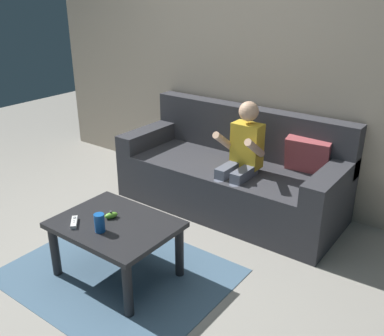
{
  "coord_description": "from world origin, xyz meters",
  "views": [
    {
      "loc": [
        1.94,
        -1.56,
        1.84
      ],
      "look_at": [
        0.2,
        0.81,
        0.6
      ],
      "focal_mm": 40.58,
      "sensor_mm": 36.0,
      "label": 1
    }
  ],
  "objects_px": {
    "coffee_table": "(115,231)",
    "soda_can": "(100,223)",
    "nunchuk_lime": "(111,215)",
    "couch": "(233,175)",
    "person_seated_on_couch": "(241,157)",
    "game_remote_white_near_edge": "(74,222)"
  },
  "relations": [
    {
      "from": "game_remote_white_near_edge",
      "to": "nunchuk_lime",
      "type": "relative_size",
      "value": 1.26
    },
    {
      "from": "game_remote_white_near_edge",
      "to": "nunchuk_lime",
      "type": "bearing_deg",
      "value": 55.78
    },
    {
      "from": "nunchuk_lime",
      "to": "soda_can",
      "type": "height_order",
      "value": "soda_can"
    },
    {
      "from": "soda_can",
      "to": "person_seated_on_couch",
      "type": "bearing_deg",
      "value": 78.39
    },
    {
      "from": "person_seated_on_couch",
      "to": "game_remote_white_near_edge",
      "type": "xyz_separation_m",
      "value": [
        -0.47,
        -1.32,
        -0.15
      ]
    },
    {
      "from": "coffee_table",
      "to": "couch",
      "type": "bearing_deg",
      "value": 85.9
    },
    {
      "from": "nunchuk_lime",
      "to": "soda_can",
      "type": "distance_m",
      "value": 0.18
    },
    {
      "from": "person_seated_on_couch",
      "to": "nunchuk_lime",
      "type": "distance_m",
      "value": 1.18
    },
    {
      "from": "game_remote_white_near_edge",
      "to": "nunchuk_lime",
      "type": "height_order",
      "value": "nunchuk_lime"
    },
    {
      "from": "person_seated_on_couch",
      "to": "coffee_table",
      "type": "height_order",
      "value": "person_seated_on_couch"
    },
    {
      "from": "game_remote_white_near_edge",
      "to": "coffee_table",
      "type": "bearing_deg",
      "value": 40.49
    },
    {
      "from": "couch",
      "to": "game_remote_white_near_edge",
      "type": "bearing_deg",
      "value": -101.07
    },
    {
      "from": "couch",
      "to": "person_seated_on_couch",
      "type": "xyz_separation_m",
      "value": [
        0.17,
        -0.19,
        0.27
      ]
    },
    {
      "from": "person_seated_on_couch",
      "to": "soda_can",
      "type": "xyz_separation_m",
      "value": [
        -0.26,
        -1.28,
        -0.1
      ]
    },
    {
      "from": "person_seated_on_couch",
      "to": "soda_can",
      "type": "height_order",
      "value": "person_seated_on_couch"
    },
    {
      "from": "nunchuk_lime",
      "to": "soda_can",
      "type": "xyz_separation_m",
      "value": [
        0.07,
        -0.16,
        0.04
      ]
    },
    {
      "from": "coffee_table",
      "to": "nunchuk_lime",
      "type": "height_order",
      "value": "nunchuk_lime"
    },
    {
      "from": "coffee_table",
      "to": "soda_can",
      "type": "bearing_deg",
      "value": -87.22
    },
    {
      "from": "coffee_table",
      "to": "soda_can",
      "type": "distance_m",
      "value": 0.19
    },
    {
      "from": "couch",
      "to": "soda_can",
      "type": "bearing_deg",
      "value": -93.48
    },
    {
      "from": "soda_can",
      "to": "nunchuk_lime",
      "type": "bearing_deg",
      "value": 113.41
    },
    {
      "from": "coffee_table",
      "to": "nunchuk_lime",
      "type": "distance_m",
      "value": 0.11
    }
  ]
}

